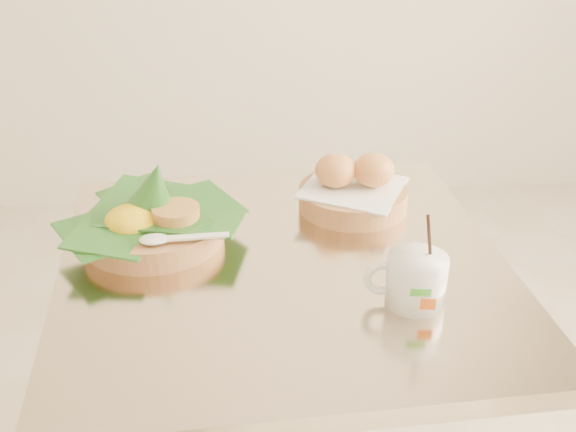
{
  "coord_description": "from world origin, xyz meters",
  "views": [
    {
      "loc": [
        0.08,
        -0.98,
        1.34
      ],
      "look_at": [
        0.17,
        0.02,
        0.82
      ],
      "focal_mm": 45.0,
      "sensor_mm": 36.0,
      "label": 1
    }
  ],
  "objects": [
    {
      "name": "coffee_mug",
      "position": [
        0.34,
        -0.13,
        0.79
      ],
      "size": [
        0.12,
        0.09,
        0.15
      ],
      "rotation": [
        0.0,
        0.0,
        -0.13
      ],
      "color": "white",
      "rests_on": "cafe_table"
    },
    {
      "name": "rice_basket",
      "position": [
        -0.04,
        0.09,
        0.79
      ],
      "size": [
        0.29,
        0.29,
        0.15
      ],
      "rotation": [
        0.0,
        0.0,
        0.35
      ],
      "color": "tan",
      "rests_on": "cafe_table"
    },
    {
      "name": "cafe_table",
      "position": [
        0.17,
        -0.0,
        0.53
      ],
      "size": [
        0.73,
        0.73,
        0.75
      ],
      "rotation": [
        0.0,
        0.0,
        0.05
      ],
      "color": "gray",
      "rests_on": "floor"
    },
    {
      "name": "bread_basket",
      "position": [
        0.31,
        0.18,
        0.79
      ],
      "size": [
        0.22,
        0.22,
        0.1
      ],
      "rotation": [
        0.0,
        0.0,
        0.31
      ],
      "color": "tan",
      "rests_on": "cafe_table"
    }
  ]
}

